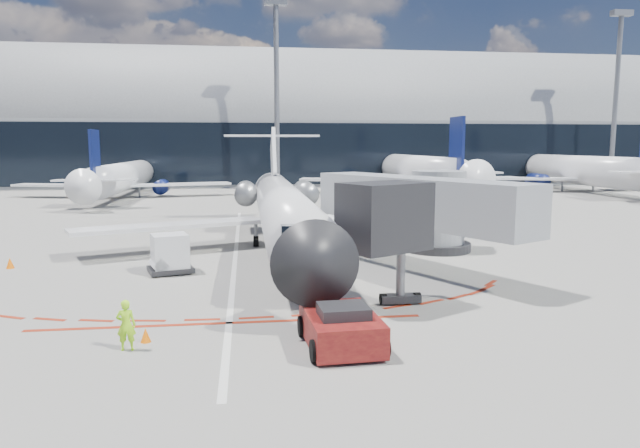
{
  "coord_description": "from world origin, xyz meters",
  "views": [
    {
      "loc": [
        0.71,
        -31.46,
        6.33
      ],
      "look_at": [
        4.33,
        -3.39,
        2.39
      ],
      "focal_mm": 32.0,
      "sensor_mm": 36.0,
      "label": 1
    }
  ],
  "objects": [
    {
      "name": "ground",
      "position": [
        0.0,
        0.0,
        0.0
      ],
      "size": [
        260.0,
        260.0,
        0.0
      ],
      "primitive_type": "plane",
      "color": "slate",
      "rests_on": "ground"
    },
    {
      "name": "apron_centerline",
      "position": [
        0.0,
        2.0,
        0.01
      ],
      "size": [
        0.25,
        40.0,
        0.01
      ],
      "primitive_type": "cube",
      "color": "silver",
      "rests_on": "ground"
    },
    {
      "name": "apron_stop_bar",
      "position": [
        0.0,
        -11.5,
        0.01
      ],
      "size": [
        14.0,
        0.25,
        0.01
      ],
      "primitive_type": "cube",
      "color": "maroon",
      "rests_on": "ground"
    },
    {
      "name": "terminal_building",
      "position": [
        0.0,
        64.97,
        8.52
      ],
      "size": [
        150.0,
        24.15,
        24.0
      ],
      "color": "gray",
      "rests_on": "ground"
    },
    {
      "name": "jet_bridge",
      "position": [
        9.79,
        -3.01,
        3.01
      ],
      "size": [
        10.03,
        15.2,
        4.9
      ],
      "color": "#989BA0",
      "rests_on": "ground"
    },
    {
      "name": "light_mast_centre",
      "position": [
        5.0,
        48.0,
        12.5
      ],
      "size": [
        0.7,
        0.7,
        25.0
      ],
      "primitive_type": "cylinder",
      "color": "slate",
      "rests_on": "ground"
    },
    {
      "name": "light_mast_east",
      "position": [
        55.0,
        48.0,
        12.5
      ],
      "size": [
        0.7,
        0.7,
        25.0
      ],
      "primitive_type": "cylinder",
      "color": "slate",
      "rests_on": "ground"
    },
    {
      "name": "regional_jet",
      "position": [
        2.85,
        2.52,
        2.57
      ],
      "size": [
        24.92,
        30.72,
        7.69
      ],
      "color": "silver",
      "rests_on": "ground"
    },
    {
      "name": "pushback_tug",
      "position": [
        3.59,
        -14.37,
        0.63
      ],
      "size": [
        2.52,
        5.54,
        1.42
      ],
      "rotation": [
        0.0,
        0.0,
        0.06
      ],
      "color": "#4F0B0D",
      "rests_on": "ground"
    },
    {
      "name": "ramp_worker",
      "position": [
        -3.07,
        -13.83,
        0.81
      ],
      "size": [
        0.59,
        0.39,
        1.62
      ],
      "primitive_type": "imported",
      "rotation": [
        0.0,
        0.0,
        3.14
      ],
      "color": "#A7FF1A",
      "rests_on": "ground"
    },
    {
      "name": "uld_container",
      "position": [
        -3.12,
        -2.99,
        0.97
      ],
      "size": [
        2.51,
        2.3,
        1.96
      ],
      "rotation": [
        0.0,
        0.0,
        0.3
      ],
      "color": "black",
      "rests_on": "ground"
    },
    {
      "name": "safety_cone_left",
      "position": [
        -11.47,
        -0.85,
        0.28
      ],
      "size": [
        0.4,
        0.4,
        0.56
      ],
      "primitive_type": "cone",
      "color": "#FF6905",
      "rests_on": "ground"
    },
    {
      "name": "safety_cone_right",
      "position": [
        -2.62,
        -13.16,
        0.23
      ],
      "size": [
        0.33,
        0.33,
        0.46
      ],
      "primitive_type": "cone",
      "color": "#FF6905",
      "rests_on": "ground"
    },
    {
      "name": "bg_airliner_1",
      "position": [
        -14.19,
        40.72,
        4.88
      ],
      "size": [
        30.19,
        31.97,
        9.77
      ],
      "primitive_type": null,
      "color": "silver",
      "rests_on": "ground"
    },
    {
      "name": "bg_airliner_2",
      "position": [
        22.97,
        42.61,
        5.8
      ],
      "size": [
        35.85,
        37.96,
        11.6
      ],
      "primitive_type": null,
      "color": "silver",
      "rests_on": "ground"
    },
    {
      "name": "bg_airliner_3",
      "position": [
        45.91,
        42.63,
        5.7
      ],
      "size": [
        35.22,
        37.29,
        11.39
      ],
      "primitive_type": null,
      "color": "silver",
      "rests_on": "ground"
    }
  ]
}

